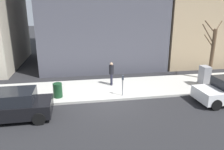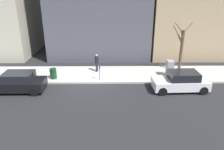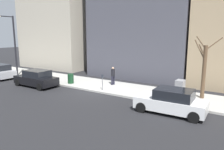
{
  "view_description": "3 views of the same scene",
  "coord_description": "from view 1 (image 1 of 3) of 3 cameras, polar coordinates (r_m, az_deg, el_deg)",
  "views": [
    {
      "loc": [
        -12.13,
        1.99,
        5.53
      ],
      "look_at": [
        -0.16,
        -0.07,
        1.75
      ],
      "focal_mm": 35.0,
      "sensor_mm": 36.0,
      "label": 1
    },
    {
      "loc": [
        -16.64,
        -1.7,
        7.5
      ],
      "look_at": [
        -0.25,
        -1.88,
        0.9
      ],
      "focal_mm": 35.0,
      "sensor_mm": 36.0,
      "label": 2
    },
    {
      "loc": [
        -13.89,
        -11.12,
        4.82
      ],
      "look_at": [
        0.37,
        -1.84,
        1.56
      ],
      "focal_mm": 35.0,
      "sensor_mm": 36.0,
      "label": 3
    }
  ],
  "objects": [
    {
      "name": "parking_meter",
      "position": [
        13.67,
        2.8,
        -2.17
      ],
      "size": [
        0.14,
        0.1,
        1.35
      ],
      "color": "slate",
      "rests_on": "sidewalk"
    },
    {
      "name": "utility_box",
      "position": [
        16.81,
        22.98,
        -0.28
      ],
      "size": [
        0.83,
        0.61,
        1.43
      ],
      "color": "#A8A399",
      "rests_on": "sidewalk"
    },
    {
      "name": "sidewalk",
      "position": [
        15.27,
        -1.62,
        -3.63
      ],
      "size": [
        4.0,
        36.0,
        0.15
      ],
      "primitive_type": "cube",
      "color": "#B2AFA8",
      "rests_on": "ground"
    },
    {
      "name": "trash_bin",
      "position": [
        13.98,
        -13.99,
        -3.89
      ],
      "size": [
        0.56,
        0.56,
        0.9
      ],
      "primitive_type": "cylinder",
      "color": "#14381E",
      "rests_on": "sidewalk"
    },
    {
      "name": "ground_plane",
      "position": [
        13.48,
        -0.39,
        -6.93
      ],
      "size": [
        120.0,
        120.0,
        0.0
      ],
      "primitive_type": "plane",
      "color": "#232326"
    },
    {
      "name": "bare_tree",
      "position": [
        18.24,
        24.67,
        5.45
      ],
      "size": [
        1.44,
        1.83,
        4.48
      ],
      "color": "brown",
      "rests_on": "sidewalk"
    },
    {
      "name": "parked_car_black",
      "position": [
        12.35,
        -25.04,
        -7.29
      ],
      "size": [
        1.92,
        4.2,
        1.52
      ],
      "rotation": [
        0.0,
        0.0,
        -0.0
      ],
      "color": "black",
      "rests_on": "ground"
    },
    {
      "name": "pedestrian_near_meter",
      "position": [
        15.57,
        -0.14,
        0.72
      ],
      "size": [
        0.39,
        0.36,
        1.66
      ],
      "rotation": [
        0.0,
        0.0,
        6.08
      ],
      "color": "#1E1E2D",
      "rests_on": "sidewalk"
    }
  ]
}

